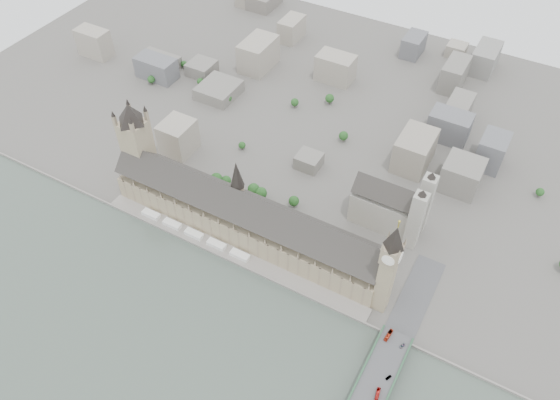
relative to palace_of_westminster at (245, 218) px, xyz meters
The scene contains 15 objects.
ground 30.06m from the palace_of_westminster, 90.00° to the right, with size 900.00×900.00×0.00m, color #595651.
embankment_wall 40.67m from the palace_of_westminster, 90.00° to the right, with size 600.00×1.50×3.00m, color gray.
river_terrace 34.80m from the palace_of_westminster, 90.00° to the right, with size 270.00×15.00×2.00m, color gray.
terrace_tents 51.60m from the palace_of_westminster, 146.28° to the right, with size 118.00×7.00×4.00m.
palace_of_westminster is the anchor object (origin of this frame).
elizabeth_tower 142.94m from the palace_of_westminster, ahead, with size 17.00×17.00×107.50m.
victoria_tower 126.41m from the palace_of_westminster, behind, with size 30.00×30.00×100.00m.
central_tower 37.14m from the palace_of_westminster, 147.79° to the left, with size 13.00×13.00×48.00m.
westminster_abbey 134.09m from the palace_of_westminster, 34.17° to the left, with size 68.00×36.00×64.00m.
city_skyline_inland 225.33m from the palace_of_westminster, 90.00° to the left, with size 720.00×360.00×38.00m, color gray, non-canonical shape.
park_trees 44.22m from the palace_of_westminster, 103.94° to the left, with size 110.00×30.00×15.00m, color #1B4D1C, non-canonical shape.
red_bus_north 161.95m from the palace_of_westminster, 14.81° to the right, with size 2.68×11.44×3.19m, color red.
red_bus_south 189.69m from the palace_of_westminster, 28.28° to the right, with size 2.49×10.65×2.97m, color red.
car_silver 184.59m from the palace_of_westminster, 23.52° to the right, with size 1.72×4.92×1.62m, color gray.
car_approach 174.79m from the palace_of_westminster, 14.73° to the right, with size 2.09×5.15×1.49m, color gray.
Camera 1 is at (186.82, -249.42, 392.52)m, focal length 35.00 mm.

